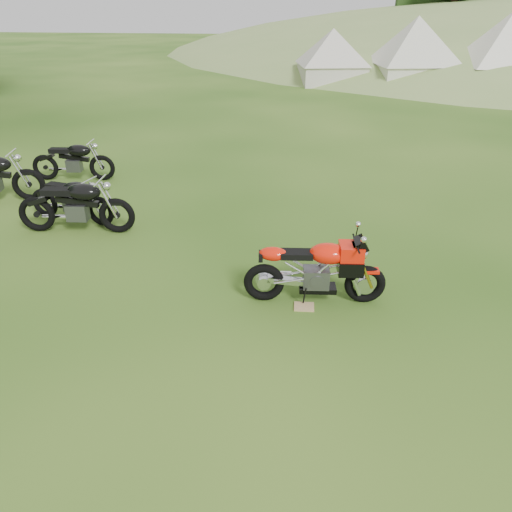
% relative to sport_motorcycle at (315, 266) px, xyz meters
% --- Properties ---
extents(ground, '(120.00, 120.00, 0.00)m').
position_rel_sport_motorcycle_xyz_m(ground, '(-0.71, -0.53, -0.53)').
color(ground, '#1E460F').
rests_on(ground, ground).
extents(sport_motorcycle, '(1.80, 0.61, 1.06)m').
position_rel_sport_motorcycle_xyz_m(sport_motorcycle, '(0.00, 0.00, 0.00)').
color(sport_motorcycle, red).
rests_on(sport_motorcycle, ground).
extents(plywood_board, '(0.27, 0.22, 0.02)m').
position_rel_sport_motorcycle_xyz_m(plywood_board, '(-0.12, -0.19, -0.52)').
color(plywood_board, tan).
rests_on(plywood_board, ground).
extents(vintage_moto_a, '(1.72, 0.72, 0.88)m').
position_rel_sport_motorcycle_xyz_m(vintage_moto_a, '(-4.39, 2.17, -0.09)').
color(vintage_moto_a, black).
rests_on(vintage_moto_a, ground).
extents(vintage_moto_b, '(1.80, 0.60, 0.93)m').
position_rel_sport_motorcycle_xyz_m(vintage_moto_b, '(-5.41, 4.38, -0.07)').
color(vintage_moto_b, black).
rests_on(vintage_moto_b, ground).
extents(vintage_moto_c, '(1.97, 0.62, 1.02)m').
position_rel_sport_motorcycle_xyz_m(vintage_moto_c, '(-4.09, 1.72, -0.02)').
color(vintage_moto_c, black).
rests_on(vintage_moto_c, ground).
extents(tent_left, '(3.42, 3.42, 2.52)m').
position_rel_sport_motorcycle_xyz_m(tent_left, '(0.29, 19.81, 0.73)').
color(tent_left, beige).
rests_on(tent_left, ground).
extents(tent_mid, '(3.85, 3.85, 2.85)m').
position_rel_sport_motorcycle_xyz_m(tent_mid, '(4.00, 19.45, 0.89)').
color(tent_mid, beige).
rests_on(tent_mid, ground).
extents(tent_right, '(3.72, 3.72, 2.98)m').
position_rel_sport_motorcycle_xyz_m(tent_right, '(7.86, 19.05, 0.96)').
color(tent_right, silver).
rests_on(tent_right, ground).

